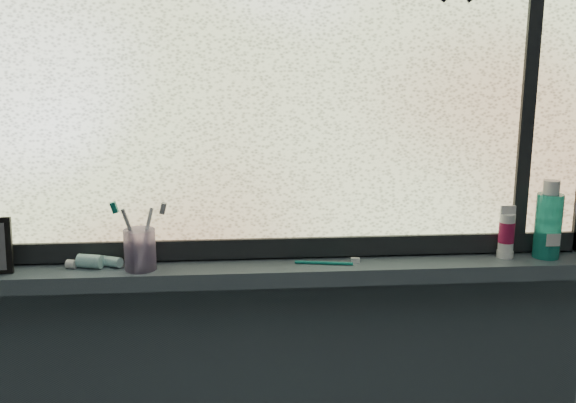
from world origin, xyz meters
The scene contains 10 objects.
wall_back centered at (0.00, 1.30, 1.25)m, with size 3.00×0.01×2.50m, color #9EA3A8.
windowsill centered at (0.00, 1.23, 1.00)m, with size 1.62×0.14×0.04m, color #45535C.
window_pane centered at (0.00, 1.28, 1.53)m, with size 1.50×0.01×1.00m, color silver.
frame_bottom centered at (0.00, 1.28, 1.05)m, with size 1.60×0.03×0.05m, color black.
frame_mullion centered at (0.60, 1.28, 1.53)m, with size 0.04×0.03×1.00m, color black.
toothpaste_tube centered at (-0.48, 1.23, 1.04)m, with size 0.19×0.04×0.03m, color white, non-canonical shape.
toothbrush_cup centered at (-0.37, 1.21, 1.07)m, with size 0.08×0.08×0.10m, color #AF98C9.
toothbrush_lying centered at (0.08, 1.22, 1.03)m, with size 0.18×0.02×0.01m, color #0C7366, non-canonical shape.
mouthwash_bottle centered at (0.66, 1.23, 1.12)m, with size 0.07×0.07×0.17m, color teal.
cream_tube centered at (0.55, 1.24, 1.09)m, with size 0.04×0.04×0.10m, color silver.
Camera 1 is at (-0.14, -0.30, 1.52)m, focal length 40.00 mm.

